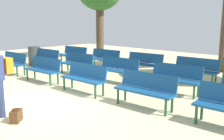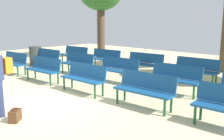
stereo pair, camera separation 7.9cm
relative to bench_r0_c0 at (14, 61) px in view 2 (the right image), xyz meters
The scene contains 15 objects.
ground_plane 4.63m from the bench_r0_c0, 16.82° to the right, with size 25.68×25.68×0.00m, color beige.
bench_r0_c0 is the anchor object (origin of this frame).
bench_r0_c1 2.20m from the bench_r0_c0, ahead, with size 1.63×0.58×0.87m.
bench_r0_c2 4.33m from the bench_r0_c0, ahead, with size 1.62×0.54×0.87m.
bench_r0_c3 6.50m from the bench_r0_c0, ahead, with size 1.63×0.58×0.87m.
bench_r1_c0 1.64m from the bench_r0_c0, 93.29° to the left, with size 1.62×0.54×0.87m.
bench_r1_c1 2.69m from the bench_r0_c0, 40.16° to the left, with size 1.62×0.55×0.87m.
bench_r1_c2 4.58m from the bench_r0_c0, 24.35° to the left, with size 1.63×0.61×0.87m.
bench_r1_c3 6.68m from the bench_r0_c0, 17.67° to the left, with size 1.63×0.61×0.87m.
bench_r2_c0 3.28m from the bench_r0_c0, 92.24° to the left, with size 1.63×0.60×0.87m.
bench_r2_c1 3.92m from the bench_r0_c0, 60.30° to the left, with size 1.63×0.59×0.87m.
bench_r2_c2 5.42m from the bench_r0_c0, 41.49° to the left, with size 1.64×0.62×0.87m.
bench_r2_c3 7.24m from the bench_r0_c0, 31.15° to the left, with size 1.62×0.54×0.87m.
handbag 5.54m from the bench_r0_c0, 24.92° to the right, with size 0.35×0.36×0.29m.
trash_bin 2.08m from the bench_r0_c0, 125.97° to the left, with size 0.58×0.58×0.93m, color #383D38.
Camera 2 is at (5.76, -3.28, 2.16)m, focal length 40.62 mm.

